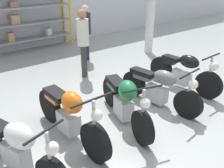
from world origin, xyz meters
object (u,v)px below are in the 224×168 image
object	(u,v)px
person_near_rack	(83,38)
motorcycle_orange	(69,115)
motorcycle_green	(124,101)
person_browsing	(86,28)
motorcycle_white	(17,146)
shelving_rack	(17,15)
motorcycle_grey	(159,88)
motorcycle_black	(184,71)

from	to	relation	value
person_near_rack	motorcycle_orange	bearing A→B (deg)	95.79
motorcycle_green	person_browsing	world-z (taller)	person_browsing
motorcycle_white	motorcycle_orange	world-z (taller)	motorcycle_orange
motorcycle_green	shelving_rack	bearing A→B (deg)	-164.24
shelving_rack	motorcycle_grey	distance (m)	5.91
motorcycle_white	motorcycle_grey	size ratio (longest dim) A/B	0.95
motorcycle_orange	motorcycle_black	world-z (taller)	motorcycle_orange
shelving_rack	motorcycle_white	distance (m)	6.31
shelving_rack	person_near_rack	size ratio (longest dim) A/B	2.10
shelving_rack	motorcycle_green	bearing A→B (deg)	-91.09
motorcycle_green	motorcycle_grey	size ratio (longest dim) A/B	1.00
motorcycle_grey	motorcycle_black	bearing A→B (deg)	93.14
shelving_rack	motorcycle_green	world-z (taller)	shelving_rack
motorcycle_black	person_browsing	xyz separation A→B (m)	(-0.60, 3.44, 0.57)
motorcycle_grey	person_browsing	xyz separation A→B (m)	(0.52, 3.62, 0.61)
motorcycle_grey	person_browsing	distance (m)	3.71
motorcycle_orange	motorcycle_white	bearing A→B (deg)	-76.99
motorcycle_green	motorcycle_black	size ratio (longest dim) A/B	1.00
motorcycle_green	motorcycle_black	world-z (taller)	motorcycle_green
motorcycle_orange	person_near_rack	distance (m)	2.94
motorcycle_orange	motorcycle_grey	bearing A→B (deg)	83.80
motorcycle_grey	shelving_rack	bearing A→B (deg)	-177.16
motorcycle_orange	person_near_rack	world-z (taller)	person_near_rack
motorcycle_green	motorcycle_grey	xyz separation A→B (m)	(1.00, 0.01, -0.03)
motorcycle_orange	person_near_rack	size ratio (longest dim) A/B	1.18
motorcycle_orange	motorcycle_black	bearing A→B (deg)	88.68
motorcycle_grey	person_near_rack	bearing A→B (deg)	-178.19
motorcycle_orange	motorcycle_black	size ratio (longest dim) A/B	1.06
shelving_rack	motorcycle_green	size ratio (longest dim) A/B	1.88
motorcycle_orange	motorcycle_grey	distance (m)	2.10
motorcycle_green	motorcycle_black	distance (m)	2.13
person_near_rack	motorcycle_grey	bearing A→B (deg)	141.39
motorcycle_white	motorcycle_orange	bearing A→B (deg)	86.55
motorcycle_green	motorcycle_grey	distance (m)	1.00
shelving_rack	motorcycle_white	world-z (taller)	shelving_rack
shelving_rack	motorcycle_orange	world-z (taller)	shelving_rack
motorcycle_grey	motorcycle_white	bearing A→B (deg)	-94.53
motorcycle_black	motorcycle_white	bearing A→B (deg)	-88.70
motorcycle_orange	motorcycle_grey	xyz separation A→B (m)	(2.10, -0.18, -0.04)
motorcycle_white	motorcycle_grey	bearing A→B (deg)	73.63
motorcycle_green	person_browsing	bearing A→B (deg)	174.14
motorcycle_green	person_near_rack	bearing A→B (deg)	-178.32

